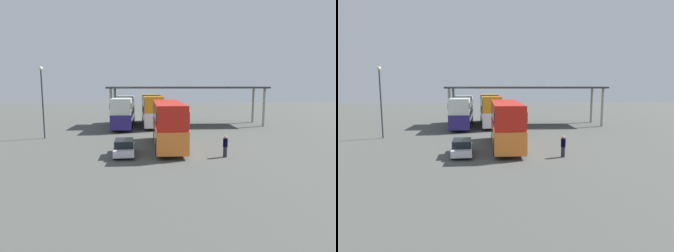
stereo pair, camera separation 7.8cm
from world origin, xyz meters
TOP-DOWN VIEW (x-y plane):
  - ground_plane at (0.00, 0.00)m, footprint 140.00×140.00m
  - double_decker_main at (0.44, 3.18)m, footprint 2.92×10.17m
  - parked_hatchback at (-3.51, 0.40)m, footprint 1.68×3.87m
  - double_decker_near_canopy at (-4.07, 17.24)m, footprint 3.01×11.50m
  - double_decker_mid_row at (-0.18, 18.27)m, footprint 2.54×11.33m
  - depot_canopy at (4.93, 18.19)m, footprint 22.61×6.93m
  - lamppost_tall at (-12.38, 9.21)m, footprint 0.44×0.44m
  - pedestrian_waiting at (4.59, -1.10)m, footprint 0.38×0.38m

SIDE VIEW (x-z plane):
  - ground_plane at x=0.00m, z-range 0.00..0.00m
  - parked_hatchback at x=-3.51m, z-range 0.00..1.35m
  - pedestrian_waiting at x=4.59m, z-range 0.00..1.76m
  - double_decker_near_canopy at x=-4.07m, z-range 0.20..4.30m
  - double_decker_main at x=0.44m, z-range 0.20..4.41m
  - double_decker_mid_row at x=-0.18m, z-range 0.21..4.51m
  - lamppost_tall at x=-12.38m, z-range 1.01..8.72m
  - depot_canopy at x=4.93m, z-range 2.42..7.94m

